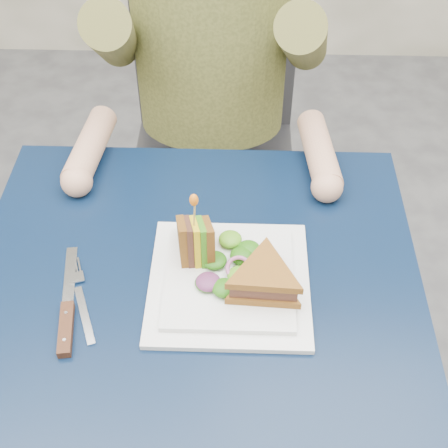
{
  "coord_description": "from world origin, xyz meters",
  "views": [
    {
      "loc": [
        0.07,
        -0.62,
        1.53
      ],
      "look_at": [
        0.05,
        0.08,
        0.82
      ],
      "focal_mm": 50.0,
      "sensor_mm": 36.0,
      "label": 1
    }
  ],
  "objects_px": {
    "sandwich_flat": "(264,280)",
    "fork": "(82,301)",
    "diner": "(210,8)",
    "chair": "(214,121)",
    "table": "(195,325)",
    "knife": "(67,319)",
    "plate": "(229,281)",
    "sandwich_upright": "(196,241)"
  },
  "relations": [
    {
      "from": "chair",
      "to": "diner",
      "type": "relative_size",
      "value": 1.25
    },
    {
      "from": "chair",
      "to": "diner",
      "type": "distance_m",
      "value": 0.39
    },
    {
      "from": "table",
      "to": "fork",
      "type": "height_order",
      "value": "fork"
    },
    {
      "from": "diner",
      "to": "knife",
      "type": "xyz_separation_m",
      "value": [
        -0.19,
        -0.67,
        -0.18
      ]
    },
    {
      "from": "fork",
      "to": "chair",
      "type": "bearing_deg",
      "value": 76.69
    },
    {
      "from": "sandwich_flat",
      "to": "fork",
      "type": "relative_size",
      "value": 0.83
    },
    {
      "from": "sandwich_upright",
      "to": "knife",
      "type": "bearing_deg",
      "value": -147.06
    },
    {
      "from": "fork",
      "to": "sandwich_flat",
      "type": "bearing_deg",
      "value": 3.78
    },
    {
      "from": "sandwich_flat",
      "to": "knife",
      "type": "distance_m",
      "value": 0.31
    },
    {
      "from": "sandwich_upright",
      "to": "fork",
      "type": "relative_size",
      "value": 0.7
    },
    {
      "from": "diner",
      "to": "sandwich_upright",
      "type": "xyz_separation_m",
      "value": [
        0.0,
        -0.54,
        -0.13
      ]
    },
    {
      "from": "sandwich_flat",
      "to": "knife",
      "type": "height_order",
      "value": "sandwich_flat"
    },
    {
      "from": "chair",
      "to": "fork",
      "type": "height_order",
      "value": "chair"
    },
    {
      "from": "diner",
      "to": "plate",
      "type": "height_order",
      "value": "diner"
    },
    {
      "from": "diner",
      "to": "table",
      "type": "bearing_deg",
      "value": -90.0
    },
    {
      "from": "sandwich_flat",
      "to": "sandwich_upright",
      "type": "xyz_separation_m",
      "value": [
        -0.11,
        0.07,
        0.01
      ]
    },
    {
      "from": "knife",
      "to": "diner",
      "type": "bearing_deg",
      "value": 73.99
    },
    {
      "from": "table",
      "to": "knife",
      "type": "bearing_deg",
      "value": -164.01
    },
    {
      "from": "plate",
      "to": "knife",
      "type": "height_order",
      "value": "plate"
    },
    {
      "from": "fork",
      "to": "sandwich_upright",
      "type": "bearing_deg",
      "value": 26.59
    },
    {
      "from": "diner",
      "to": "sandwich_upright",
      "type": "height_order",
      "value": "diner"
    },
    {
      "from": "sandwich_flat",
      "to": "sandwich_upright",
      "type": "distance_m",
      "value": 0.13
    },
    {
      "from": "diner",
      "to": "chair",
      "type": "bearing_deg",
      "value": 90.0
    },
    {
      "from": "fork",
      "to": "knife",
      "type": "distance_m",
      "value": 0.04
    },
    {
      "from": "plate",
      "to": "sandwich_upright",
      "type": "height_order",
      "value": "sandwich_upright"
    },
    {
      "from": "table",
      "to": "knife",
      "type": "relative_size",
      "value": 3.39
    },
    {
      "from": "table",
      "to": "knife",
      "type": "xyz_separation_m",
      "value": [
        -0.19,
        -0.06,
        0.09
      ]
    },
    {
      "from": "diner",
      "to": "fork",
      "type": "relative_size",
      "value": 4.3
    },
    {
      "from": "table",
      "to": "diner",
      "type": "relative_size",
      "value": 1.01
    },
    {
      "from": "fork",
      "to": "plate",
      "type": "bearing_deg",
      "value": 10.68
    },
    {
      "from": "diner",
      "to": "knife",
      "type": "distance_m",
      "value": 0.72
    },
    {
      "from": "diner",
      "to": "knife",
      "type": "height_order",
      "value": "diner"
    },
    {
      "from": "chair",
      "to": "knife",
      "type": "xyz_separation_m",
      "value": [
        -0.19,
        -0.78,
        0.2
      ]
    },
    {
      "from": "knife",
      "to": "plate",
      "type": "bearing_deg",
      "value": 17.89
    },
    {
      "from": "table",
      "to": "plate",
      "type": "relative_size",
      "value": 2.88
    },
    {
      "from": "diner",
      "to": "plate",
      "type": "xyz_separation_m",
      "value": [
        0.06,
        -0.59,
        -0.18
      ]
    },
    {
      "from": "plate",
      "to": "fork",
      "type": "height_order",
      "value": "plate"
    },
    {
      "from": "knife",
      "to": "fork",
      "type": "bearing_deg",
      "value": 66.53
    },
    {
      "from": "chair",
      "to": "sandwich_upright",
      "type": "relative_size",
      "value": 7.66
    },
    {
      "from": "diner",
      "to": "sandwich_upright",
      "type": "distance_m",
      "value": 0.56
    },
    {
      "from": "sandwich_upright",
      "to": "diner",
      "type": "bearing_deg",
      "value": 90.17
    },
    {
      "from": "plate",
      "to": "sandwich_upright",
      "type": "distance_m",
      "value": 0.08
    }
  ]
}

